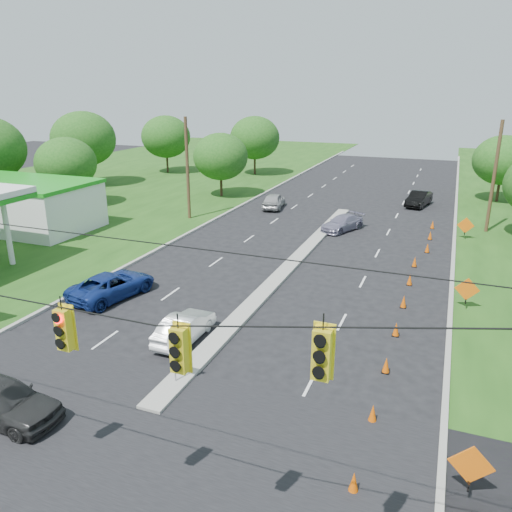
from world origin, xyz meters
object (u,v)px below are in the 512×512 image
at_px(gas_station, 7,203).
at_px(black_sedan, 2,400).
at_px(blue_pickup, 112,285).
at_px(white_sedan, 185,327).

relative_size(gas_station, black_sedan, 4.31).
xyz_separation_m(gas_station, blue_pickup, (15.80, -7.78, -1.85)).
xyz_separation_m(black_sedan, white_sedan, (3.13, 7.60, -0.13)).
height_order(gas_station, blue_pickup, gas_station).
relative_size(gas_station, white_sedan, 4.97).
bearing_deg(blue_pickup, gas_station, -14.55).
xyz_separation_m(black_sedan, blue_pickup, (-3.21, 10.62, -0.05)).
bearing_deg(gas_station, white_sedan, -25.99).
height_order(white_sedan, blue_pickup, blue_pickup).
distance_m(black_sedan, blue_pickup, 11.09).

